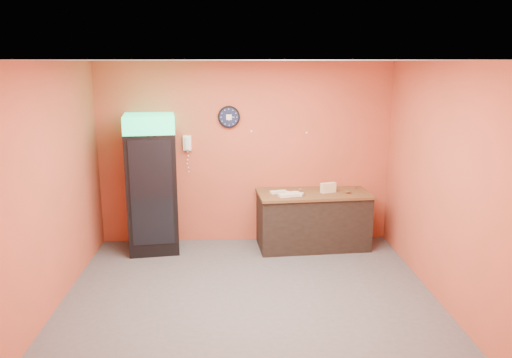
{
  "coord_description": "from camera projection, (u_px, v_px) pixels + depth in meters",
  "views": [
    {
      "loc": [
        -0.18,
        -5.59,
        2.79
      ],
      "look_at": [
        0.11,
        0.6,
        1.32
      ],
      "focal_mm": 35.0,
      "sensor_mm": 36.0,
      "label": 1
    }
  ],
  "objects": [
    {
      "name": "wrapped_sandwich_left",
      "position": [
        288.0,
        195.0,
        7.29
      ],
      "size": [
        0.3,
        0.18,
        0.04
      ],
      "primitive_type": "cube",
      "rotation": [
        0.0,
        0.0,
        0.27
      ],
      "color": "silver",
      "rests_on": "butcher_paper"
    },
    {
      "name": "kitchen_tool",
      "position": [
        300.0,
        190.0,
        7.53
      ],
      "size": [
        0.05,
        0.05,
        0.05
      ],
      "primitive_type": "cylinder",
      "color": "silver",
      "rests_on": "butcher_paper"
    },
    {
      "name": "wrapped_sandwich_right",
      "position": [
        278.0,
        192.0,
        7.47
      ],
      "size": [
        0.26,
        0.16,
        0.04
      ],
      "primitive_type": "cube",
      "rotation": [
        0.0,
        0.0,
        0.28
      ],
      "color": "silver",
      "rests_on": "butcher_paper"
    },
    {
      "name": "wrapped_sandwich_mid",
      "position": [
        294.0,
        194.0,
        7.37
      ],
      "size": [
        0.28,
        0.2,
        0.04
      ],
      "primitive_type": "cube",
      "rotation": [
        0.0,
        0.0,
        -0.39
      ],
      "color": "silver",
      "rests_on": "butcher_paper"
    },
    {
      "name": "back_wall",
      "position": [
        245.0,
        154.0,
        7.71
      ],
      "size": [
        4.5,
        0.02,
        2.8
      ],
      "primitive_type": "cube",
      "color": "#D0513A",
      "rests_on": "floor"
    },
    {
      "name": "ceiling",
      "position": [
        249.0,
        60.0,
        5.44
      ],
      "size": [
        4.5,
        4.0,
        0.02
      ],
      "primitive_type": "cube",
      "color": "white",
      "rests_on": "back_wall"
    },
    {
      "name": "floor",
      "position": [
        250.0,
        296.0,
        6.09
      ],
      "size": [
        4.5,
        4.5,
        0.0
      ],
      "primitive_type": "plane",
      "color": "#47474C",
      "rests_on": "ground"
    },
    {
      "name": "right_wall",
      "position": [
        440.0,
        183.0,
        5.87
      ],
      "size": [
        0.02,
        4.0,
        2.8
      ],
      "primitive_type": "cube",
      "color": "#D0513A",
      "rests_on": "floor"
    },
    {
      "name": "beverage_cooler",
      "position": [
        151.0,
        186.0,
        7.35
      ],
      "size": [
        0.81,
        0.81,
        2.05
      ],
      "rotation": [
        0.0,
        0.0,
        0.14
      ],
      "color": "black",
      "rests_on": "floor"
    },
    {
      "name": "left_wall",
      "position": [
        52.0,
        187.0,
        5.66
      ],
      "size": [
        0.02,
        4.0,
        2.8
      ],
      "primitive_type": "cube",
      "color": "#D0513A",
      "rests_on": "floor"
    },
    {
      "name": "wall_phone",
      "position": [
        187.0,
        143.0,
        7.58
      ],
      "size": [
        0.12,
        0.11,
        0.23
      ],
      "color": "white",
      "rests_on": "back_wall"
    },
    {
      "name": "prep_counter",
      "position": [
        313.0,
        221.0,
        7.63
      ],
      "size": [
        1.7,
        0.86,
        0.82
      ],
      "primitive_type": "cube",
      "rotation": [
        0.0,
        0.0,
        0.08
      ],
      "color": "black",
      "rests_on": "floor"
    },
    {
      "name": "sub_roll_stack",
      "position": [
        328.0,
        188.0,
        7.5
      ],
      "size": [
        0.25,
        0.16,
        0.15
      ],
      "rotation": [
        0.0,
        0.0,
        0.36
      ],
      "color": "#F4E9BE",
      "rests_on": "butcher_paper"
    },
    {
      "name": "butcher_paper",
      "position": [
        314.0,
        194.0,
        7.53
      ],
      "size": [
        1.74,
        0.92,
        0.04
      ],
      "primitive_type": "cube",
      "rotation": [
        0.0,
        0.0,
        0.08
      ],
      "color": "brown",
      "rests_on": "prep_counter"
    },
    {
      "name": "wall_clock",
      "position": [
        229.0,
        117.0,
        7.54
      ],
      "size": [
        0.34,
        0.06,
        0.34
      ],
      "color": "black",
      "rests_on": "back_wall"
    }
  ]
}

